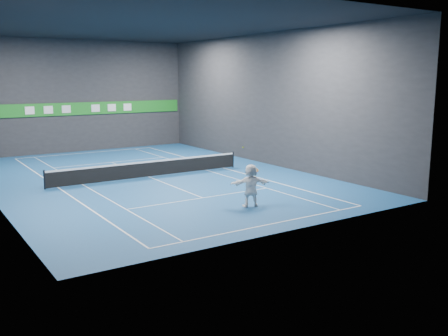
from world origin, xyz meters
TOP-DOWN VIEW (x-y plane):
  - ground at (0.00, 0.00)m, footprint 26.00×26.00m
  - ceiling at (0.00, 0.00)m, footprint 26.00×26.00m
  - wall_back at (0.00, 13.00)m, footprint 18.00×0.10m
  - wall_front at (0.00, -13.00)m, footprint 18.00×0.10m
  - wall_right at (9.00, 0.00)m, footprint 0.10×26.00m
  - baseline_near at (0.00, -11.89)m, footprint 10.98×0.08m
  - baseline_far at (0.00, 11.89)m, footprint 10.98×0.08m
  - sideline_doubles_left at (-5.49, 0.00)m, footprint 0.08×23.78m
  - sideline_doubles_right at (5.49, 0.00)m, footprint 0.08×23.78m
  - sideline_singles_left at (-4.11, 0.00)m, footprint 0.06×23.78m
  - sideline_singles_right at (4.11, 0.00)m, footprint 0.06×23.78m
  - service_line_near at (0.00, -6.40)m, footprint 8.23×0.06m
  - service_line_far at (0.00, 6.40)m, footprint 8.23×0.06m
  - center_service_line at (0.00, 0.00)m, footprint 0.06×12.80m
  - player at (1.03, -9.10)m, footprint 1.98×1.26m
  - tennis_ball at (0.63, -9.02)m, footprint 0.07×0.07m
  - tennis_net at (0.00, 0.00)m, footprint 12.50×0.10m
  - sponsor_banner at (0.00, 12.93)m, footprint 17.64×0.11m
  - tennis_racket at (1.33, -9.05)m, footprint 0.45×0.37m

SIDE VIEW (x-z plane):
  - ground at x=0.00m, z-range 0.00..0.00m
  - baseline_near at x=0.00m, z-range 0.00..0.01m
  - baseline_far at x=0.00m, z-range 0.00..0.01m
  - sideline_doubles_left at x=-5.49m, z-range 0.00..0.01m
  - sideline_doubles_right at x=5.49m, z-range 0.00..0.01m
  - sideline_singles_left at x=-4.11m, z-range 0.00..0.01m
  - sideline_singles_right at x=4.11m, z-range 0.00..0.01m
  - service_line_near at x=0.00m, z-range 0.00..0.01m
  - service_line_far at x=0.00m, z-range 0.00..0.01m
  - center_service_line at x=0.00m, z-range 0.00..0.01m
  - tennis_net at x=0.00m, z-range 0.00..1.07m
  - player at x=1.03m, z-range 0.00..2.04m
  - tennis_racket at x=1.33m, z-range 1.44..1.94m
  - tennis_ball at x=0.63m, z-range 2.81..2.88m
  - sponsor_banner at x=0.00m, z-range 3.00..4.00m
  - wall_back at x=0.00m, z-range 0.00..9.00m
  - wall_front at x=0.00m, z-range 0.00..9.00m
  - wall_right at x=9.00m, z-range 0.00..9.00m
  - ceiling at x=0.00m, z-range 9.00..9.00m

